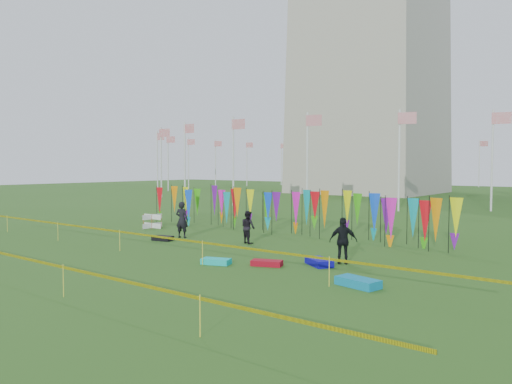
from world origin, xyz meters
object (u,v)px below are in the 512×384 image
Objects in this scene: person_right at (343,241)px; kite_bag_red at (267,263)px; person_mid at (248,227)px; kite_bag_black at (163,238)px; kite_bag_turquoise at (216,261)px; kite_bag_teal at (358,282)px; person_left at (182,220)px; box_kite at (152,221)px; kite_bag_blue at (319,262)px.

kite_bag_red is at bearing 14.89° from person_right.
person_mid is 1.59× the size of kite_bag_black.
kite_bag_turquoise is 5.61m from kite_bag_teal.
person_left is 1.74× the size of kite_bag_turquoise.
box_kite is 0.69× the size of kite_bag_blue.
person_right is at bearing -177.82° from person_mid.
person_mid is 1.16× the size of kite_bag_teal.
kite_bag_black is at bearing -28.72° from person_right.
kite_bag_black is (-0.04, -1.23, -0.79)m from person_left.
person_left is at bearing -36.08° from person_right.
kite_bag_black is (-7.57, 1.77, 0.01)m from kite_bag_red.
person_right is 1.64× the size of kite_bag_turquoise.
person_left is 1.38× the size of kite_bag_teal.
person_right is at bearing 54.83° from kite_bag_blue.
box_kite is at bearing 158.44° from kite_bag_red.
kite_bag_red is at bearing -13.18° from kite_bag_black.
person_left is 9.19m from kite_bag_blue.
person_mid is 4.26m from kite_bag_black.
person_left reaches higher than kite_bag_red.
person_mid is 5.81m from kite_bag_blue.
kite_bag_turquoise is (10.04, -5.51, -0.30)m from box_kite.
box_kite is 0.53× the size of person_mid.
person_right is 9.60m from kite_bag_black.
kite_bag_teal is at bearing -19.05° from box_kite.
person_mid is 0.89× the size of person_right.
box_kite reaches higher than kite_bag_teal.
kite_bag_turquoise is at bearing -151.18° from kite_bag_red.
person_mid reaches higher than kite_bag_turquoise.
kite_bag_black is at bearing -34.69° from box_kite.
box_kite is 0.45× the size of person_left.
kite_bag_teal reaches higher than kite_bag_blue.
kite_bag_black is at bearing 166.82° from kite_bag_red.
box_kite reaches higher than kite_bag_black.
kite_bag_turquoise is at bearing 128.46° from person_left.
kite_bag_red is at bearing -140.09° from kite_bag_blue.
kite_bag_blue is 1.07× the size of kite_bag_red.
kite_bag_blue is (5.24, -2.42, -0.64)m from person_mid.
box_kite is 13.93m from person_right.
kite_bag_black is at bearing 44.12° from person_mid.
person_right is 1.46× the size of kite_bag_blue.
box_kite is 0.47× the size of person_right.
box_kite is 4.47m from person_left.
person_mid is 5.29m from kite_bag_red.
kite_bag_blue is at bearing 150.66° from person_left.
person_left is (4.14, -1.61, 0.50)m from box_kite.
box_kite is at bearing 145.31° from kite_bag_black.
person_right is at bearing 44.91° from kite_bag_red.
kite_bag_red is 4.05m from kite_bag_teal.
kite_bag_red is at bearing 28.82° from kite_bag_turquoise.
person_mid is 1.46× the size of kite_bag_turquoise.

